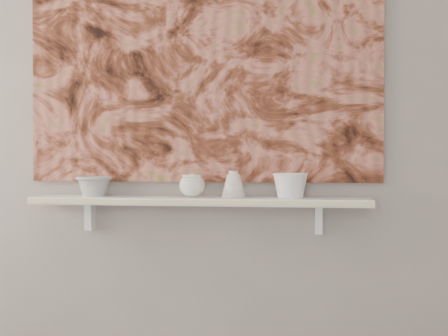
% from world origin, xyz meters
% --- Properties ---
extents(wall_back, '(3.60, 0.00, 3.60)m').
position_xyz_m(wall_back, '(0.00, 1.60, 1.35)').
color(wall_back, gray).
rests_on(wall_back, floor).
extents(shelf, '(1.40, 0.18, 0.03)m').
position_xyz_m(shelf, '(0.00, 1.51, 0.92)').
color(shelf, silver).
rests_on(shelf, wall_back).
extents(shelf_stripe, '(1.40, 0.01, 0.02)m').
position_xyz_m(shelf_stripe, '(0.00, 1.41, 0.92)').
color(shelf_stripe, beige).
rests_on(shelf_stripe, shelf).
extents(bracket_left, '(0.03, 0.06, 0.12)m').
position_xyz_m(bracket_left, '(-0.49, 1.57, 0.84)').
color(bracket_left, silver).
rests_on(bracket_left, wall_back).
extents(bracket_right, '(0.03, 0.06, 0.12)m').
position_xyz_m(bracket_right, '(0.49, 1.57, 0.84)').
color(bracket_right, silver).
rests_on(bracket_right, wall_back).
extents(painting, '(1.50, 0.02, 1.10)m').
position_xyz_m(painting, '(0.00, 1.59, 1.54)').
color(painting, brown).
rests_on(painting, wall_back).
extents(house_motif, '(0.09, 0.00, 0.08)m').
position_xyz_m(house_motif, '(0.45, 1.57, 1.23)').
color(house_motif, black).
rests_on(house_motif, painting).
extents(bowl_grey, '(0.17, 0.17, 0.09)m').
position_xyz_m(bowl_grey, '(-0.45, 1.51, 0.97)').
color(bowl_grey, '#9B9C99').
rests_on(bowl_grey, shelf).
extents(cup_cream, '(0.14, 0.14, 0.10)m').
position_xyz_m(cup_cream, '(-0.03, 1.51, 0.98)').
color(cup_cream, silver).
rests_on(cup_cream, shelf).
extents(bell_vessel, '(0.13, 0.13, 0.11)m').
position_xyz_m(bell_vessel, '(0.15, 1.51, 0.99)').
color(bell_vessel, silver).
rests_on(bell_vessel, shelf).
extents(bowl_white, '(0.17, 0.17, 0.10)m').
position_xyz_m(bowl_white, '(0.38, 1.51, 0.98)').
color(bowl_white, white).
rests_on(bowl_white, shelf).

